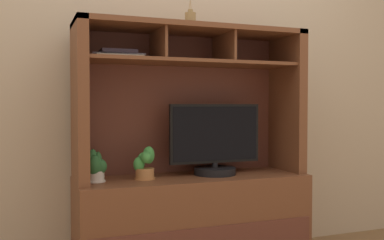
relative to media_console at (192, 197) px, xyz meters
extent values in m
cube|color=tan|center=(0.00, 0.27, 0.96)|extent=(6.00, 0.02, 2.80)
cube|color=brown|center=(0.00, -0.01, -0.16)|extent=(1.39, 0.50, 0.58)
cube|color=brown|center=(-0.67, -0.01, 0.58)|extent=(0.06, 0.39, 0.90)
cube|color=brown|center=(0.67, -0.01, 0.58)|extent=(0.06, 0.39, 0.90)
cube|color=brown|center=(0.00, 0.18, 0.57)|extent=(1.33, 0.02, 0.87)
cube|color=brown|center=(0.00, -0.01, 1.02)|extent=(1.39, 0.39, 0.03)
cube|color=brown|center=(0.00, -0.01, 0.82)|extent=(1.27, 0.35, 0.02)
cube|color=brown|center=(-0.21, -0.01, 0.92)|extent=(0.02, 0.33, 0.17)
cube|color=brown|center=(0.21, -0.01, 0.92)|extent=(0.02, 0.33, 0.17)
cylinder|color=black|center=(0.15, -0.02, 0.15)|extent=(0.26, 0.26, 0.04)
cylinder|color=black|center=(0.15, -0.02, 0.19)|extent=(0.04, 0.04, 0.03)
cube|color=black|center=(0.15, -0.02, 0.39)|extent=(0.59, 0.03, 0.36)
cube|color=black|center=(0.15, -0.03, 0.39)|extent=(0.56, 0.00, 0.33)
cylinder|color=#B57843|center=(-0.30, -0.03, 0.16)|extent=(0.11, 0.11, 0.06)
cylinder|color=#B57843|center=(-0.30, -0.03, 0.14)|extent=(0.12, 0.12, 0.01)
ellipsoid|color=green|center=(-0.28, -0.03, 0.27)|extent=(0.07, 0.06, 0.10)
ellipsoid|color=green|center=(-0.30, -0.01, 0.26)|extent=(0.08, 0.05, 0.06)
ellipsoid|color=green|center=(-0.34, -0.03, 0.22)|extent=(0.07, 0.06, 0.09)
ellipsoid|color=green|center=(-0.30, -0.05, 0.26)|extent=(0.06, 0.07, 0.07)
cylinder|color=silver|center=(-0.58, -0.02, 0.16)|extent=(0.09, 0.09, 0.06)
cylinder|color=silver|center=(-0.58, -0.02, 0.14)|extent=(0.11, 0.11, 0.01)
ellipsoid|color=#25582B|center=(-0.57, -0.02, 0.25)|extent=(0.04, 0.05, 0.11)
ellipsoid|color=#25582B|center=(-0.56, 0.01, 0.24)|extent=(0.05, 0.07, 0.07)
ellipsoid|color=#25582B|center=(-0.59, -0.01, 0.22)|extent=(0.07, 0.07, 0.13)
ellipsoid|color=#25582B|center=(-0.60, -0.02, 0.26)|extent=(0.05, 0.04, 0.12)
ellipsoid|color=#25582B|center=(-0.59, -0.03, 0.22)|extent=(0.08, 0.08, 0.12)
ellipsoid|color=#25582B|center=(-0.56, -0.04, 0.22)|extent=(0.08, 0.04, 0.09)
cube|color=beige|center=(-0.44, 0.04, 0.84)|extent=(0.27, 0.25, 0.02)
cube|color=slate|center=(-0.44, 0.05, 0.85)|extent=(0.32, 0.22, 0.01)
cube|color=#3D3547|center=(-0.44, 0.04, 0.87)|extent=(0.20, 0.20, 0.02)
cylinder|color=olive|center=(0.00, 0.02, 1.08)|extent=(0.07, 0.07, 0.09)
cylinder|color=olive|center=(0.00, 0.02, 1.13)|extent=(0.03, 0.03, 0.02)
cylinder|color=tan|center=(0.00, 0.02, 1.20)|extent=(0.00, 0.02, 0.14)
cylinder|color=tan|center=(0.00, 0.03, 1.20)|extent=(0.02, 0.02, 0.14)
cylinder|color=tan|center=(0.00, 0.03, 1.20)|extent=(0.03, 0.01, 0.14)
cylinder|color=tan|center=(0.00, 0.02, 1.20)|extent=(0.01, 0.03, 0.14)
cylinder|color=tan|center=(0.00, 0.02, 1.20)|extent=(0.01, 0.02, 0.14)
cylinder|color=tan|center=(0.00, 0.02, 1.20)|extent=(0.02, 0.01, 0.14)
cylinder|color=tan|center=(0.00, 0.02, 1.20)|extent=(0.02, 0.02, 0.14)
camera|label=1|loc=(-0.94, -2.49, 0.56)|focal=41.05mm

